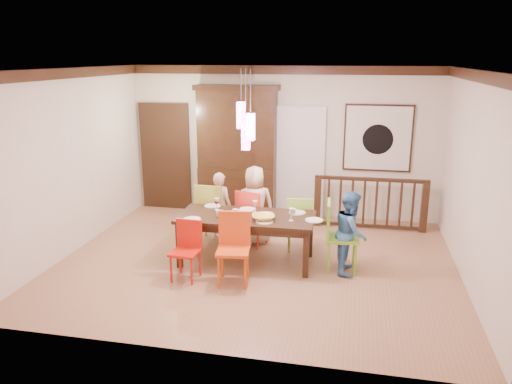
% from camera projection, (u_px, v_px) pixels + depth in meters
% --- Properties ---
extents(floor, '(6.00, 6.00, 0.00)m').
position_uv_depth(floor, '(256.00, 262.00, 7.71)').
color(floor, '#A0704D').
rests_on(floor, ground).
extents(ceiling, '(6.00, 6.00, 0.00)m').
position_uv_depth(ceiling, '(256.00, 69.00, 6.94)').
color(ceiling, white).
rests_on(ceiling, wall_back).
extents(wall_back, '(6.00, 0.00, 6.00)m').
position_uv_depth(wall_back, '(282.00, 142.00, 9.68)').
color(wall_back, beige).
rests_on(wall_back, floor).
extents(wall_left, '(0.00, 5.00, 5.00)m').
position_uv_depth(wall_left, '(71.00, 162.00, 7.91)').
color(wall_left, beige).
rests_on(wall_left, floor).
extents(wall_right, '(0.00, 5.00, 5.00)m').
position_uv_depth(wall_right, '(473.00, 181.00, 6.73)').
color(wall_right, beige).
rests_on(wall_right, floor).
extents(crown_molding, '(6.00, 5.00, 0.16)m').
position_uv_depth(crown_molding, '(256.00, 75.00, 6.96)').
color(crown_molding, black).
rests_on(crown_molding, wall_back).
extents(panel_door, '(1.04, 0.07, 2.24)m').
position_uv_depth(panel_door, '(166.00, 158.00, 10.21)').
color(panel_door, black).
rests_on(panel_door, wall_back).
extents(white_doorway, '(0.97, 0.05, 2.22)m').
position_uv_depth(white_doorway, '(299.00, 164.00, 9.69)').
color(white_doorway, silver).
rests_on(white_doorway, wall_back).
extents(painting, '(1.25, 0.06, 1.25)m').
position_uv_depth(painting, '(378.00, 138.00, 9.25)').
color(painting, black).
rests_on(painting, wall_back).
extents(pendant_cluster, '(0.27, 0.21, 1.14)m').
position_uv_depth(pendant_cluster, '(246.00, 126.00, 7.16)').
color(pendant_cluster, '#E946A5').
rests_on(pendant_cluster, ceiling).
extents(dining_table, '(2.07, 0.97, 0.75)m').
position_uv_depth(dining_table, '(246.00, 221.00, 7.55)').
color(dining_table, black).
rests_on(dining_table, floor).
extents(chair_far_left, '(0.47, 0.47, 1.03)m').
position_uv_depth(chair_far_left, '(212.00, 208.00, 8.45)').
color(chair_far_left, '#A9B63A').
rests_on(chair_far_left, floor).
extents(chair_far_mid, '(0.53, 0.53, 0.97)m').
position_uv_depth(chair_far_mid, '(253.00, 213.00, 8.28)').
color(chair_far_mid, red).
rests_on(chair_far_mid, floor).
extents(chair_far_right, '(0.45, 0.45, 0.92)m').
position_uv_depth(chair_far_right, '(300.00, 219.00, 8.09)').
color(chair_far_right, '#86C03D').
rests_on(chair_far_right, floor).
extents(chair_near_left, '(0.41, 0.41, 0.84)m').
position_uv_depth(chair_near_left, '(185.00, 247.00, 6.99)').
color(chair_near_left, red).
rests_on(chair_near_left, floor).
extents(chair_near_mid, '(0.50, 0.50, 0.99)m').
position_uv_depth(chair_near_mid, '(233.00, 245.00, 6.86)').
color(chair_near_mid, '#D54813').
rests_on(chair_near_mid, floor).
extents(chair_end_right, '(0.50, 0.50, 1.04)m').
position_uv_depth(chair_end_right, '(343.00, 232.00, 7.29)').
color(chair_end_right, '#78C02E').
rests_on(chair_end_right, floor).
extents(china_hutch, '(1.62, 0.46, 2.55)m').
position_uv_depth(china_hutch, '(237.00, 152.00, 9.70)').
color(china_hutch, black).
rests_on(china_hutch, floor).
extents(balustrade, '(2.03, 0.12, 0.96)m').
position_uv_depth(balustrade, '(370.00, 202.00, 9.08)').
color(balustrade, black).
rests_on(balustrade, floor).
extents(person_far_left, '(0.48, 0.35, 1.19)m').
position_uv_depth(person_far_left, '(220.00, 206.00, 8.51)').
color(person_far_left, '#FFC6C2').
rests_on(person_far_left, floor).
extents(person_far_mid, '(0.75, 0.62, 1.33)m').
position_uv_depth(person_far_mid, '(255.00, 205.00, 8.33)').
color(person_far_mid, beige).
rests_on(person_far_mid, floor).
extents(person_end_right, '(0.47, 0.60, 1.22)m').
position_uv_depth(person_end_right, '(351.00, 232.00, 7.22)').
color(person_end_right, teal).
rests_on(person_end_right, floor).
extents(serving_bowl, '(0.41, 0.41, 0.08)m').
position_uv_depth(serving_bowl, '(263.00, 218.00, 7.30)').
color(serving_bowl, gold).
rests_on(serving_bowl, dining_table).
extents(small_bowl, '(0.22, 0.22, 0.06)m').
position_uv_depth(small_bowl, '(237.00, 213.00, 7.55)').
color(small_bowl, white).
rests_on(small_bowl, dining_table).
extents(cup_left, '(0.13, 0.13, 0.10)m').
position_uv_depth(cup_left, '(220.00, 214.00, 7.44)').
color(cup_left, silver).
rests_on(cup_left, dining_table).
extents(cup_right, '(0.10, 0.10, 0.09)m').
position_uv_depth(cup_right, '(293.00, 212.00, 7.57)').
color(cup_right, silver).
rests_on(cup_right, dining_table).
extents(plate_far_left, '(0.26, 0.26, 0.01)m').
position_uv_depth(plate_far_left, '(213.00, 206.00, 7.98)').
color(plate_far_left, white).
rests_on(plate_far_left, dining_table).
extents(plate_far_mid, '(0.26, 0.26, 0.01)m').
position_uv_depth(plate_far_mid, '(248.00, 209.00, 7.80)').
color(plate_far_mid, white).
rests_on(plate_far_mid, dining_table).
extents(plate_far_right, '(0.26, 0.26, 0.01)m').
position_uv_depth(plate_far_right, '(297.00, 213.00, 7.64)').
color(plate_far_right, white).
rests_on(plate_far_right, dining_table).
extents(plate_near_left, '(0.26, 0.26, 0.01)m').
position_uv_depth(plate_near_left, '(192.00, 219.00, 7.33)').
color(plate_near_left, white).
rests_on(plate_near_left, dining_table).
extents(plate_near_mid, '(0.26, 0.26, 0.01)m').
position_uv_depth(plate_near_mid, '(265.00, 222.00, 7.22)').
color(plate_near_mid, white).
rests_on(plate_near_mid, dining_table).
extents(plate_end_right, '(0.26, 0.26, 0.01)m').
position_uv_depth(plate_end_right, '(314.00, 220.00, 7.29)').
color(plate_end_right, white).
rests_on(plate_end_right, dining_table).
extents(wine_glass_a, '(0.08, 0.08, 0.19)m').
position_uv_depth(wine_glass_a, '(217.00, 204.00, 7.77)').
color(wine_glass_a, '#590C19').
rests_on(wine_glass_a, dining_table).
extents(wine_glass_b, '(0.08, 0.08, 0.19)m').
position_uv_depth(wine_glass_b, '(255.00, 207.00, 7.63)').
color(wine_glass_b, silver).
rests_on(wine_glass_b, dining_table).
extents(wine_glass_c, '(0.08, 0.08, 0.19)m').
position_uv_depth(wine_glass_c, '(235.00, 215.00, 7.23)').
color(wine_glass_c, '#590C19').
rests_on(wine_glass_c, dining_table).
extents(wine_glass_d, '(0.08, 0.08, 0.19)m').
position_uv_depth(wine_glass_d, '(291.00, 215.00, 7.26)').
color(wine_glass_d, silver).
rests_on(wine_glass_d, dining_table).
extents(napkin, '(0.18, 0.14, 0.01)m').
position_uv_depth(napkin, '(233.00, 223.00, 7.19)').
color(napkin, '#D83359').
rests_on(napkin, dining_table).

